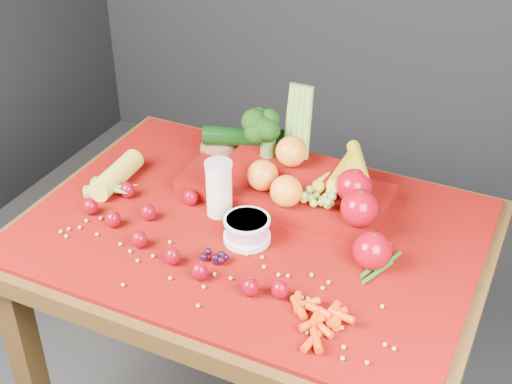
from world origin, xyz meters
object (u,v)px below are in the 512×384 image
at_px(milk_glass, 219,187).
at_px(produce_mound, 298,180).
at_px(yogurt_bowl, 247,229).
at_px(table, 253,262).

distance_m(milk_glass, produce_mound, 0.20).
xyz_separation_m(milk_glass, yogurt_bowl, (0.11, -0.07, -0.04)).
distance_m(table, yogurt_bowl, 0.15).
height_order(milk_glass, yogurt_bowl, milk_glass).
distance_m(table, produce_mound, 0.23).
distance_m(yogurt_bowl, produce_mound, 0.21).
relative_size(table, yogurt_bowl, 9.98).
bearing_deg(table, milk_glass, 169.13).
bearing_deg(yogurt_bowl, milk_glass, 147.07).
relative_size(milk_glass, produce_mound, 0.24).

